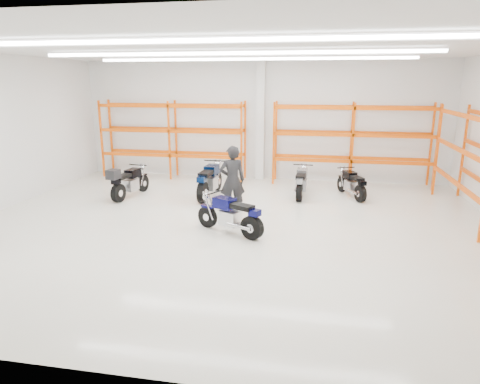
% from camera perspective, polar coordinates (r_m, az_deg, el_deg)
% --- Properties ---
extents(ground, '(14.00, 14.00, 0.00)m').
position_cam_1_polar(ground, '(11.30, -1.47, -4.67)').
color(ground, beige).
rests_on(ground, ground).
extents(room_shell, '(14.02, 12.02, 4.51)m').
position_cam_1_polar(room_shell, '(10.70, -1.56, 12.20)').
color(room_shell, white).
rests_on(room_shell, ground).
extents(motorcycle_main, '(1.87, 1.06, 1.00)m').
position_cam_1_polar(motorcycle_main, '(10.65, -1.10, -3.24)').
color(motorcycle_main, black).
rests_on(motorcycle_main, ground).
extents(motorcycle_back_a, '(0.74, 2.11, 1.09)m').
position_cam_1_polar(motorcycle_back_a, '(14.39, -14.77, 1.23)').
color(motorcycle_back_a, black).
rests_on(motorcycle_back_a, ground).
extents(motorcycle_back_b, '(0.76, 2.29, 1.12)m').
position_cam_1_polar(motorcycle_back_b, '(14.07, -4.12, 1.41)').
color(motorcycle_back_b, black).
rests_on(motorcycle_back_b, ground).
extents(motorcycle_back_c, '(0.66, 2.00, 0.98)m').
position_cam_1_polar(motorcycle_back_c, '(14.24, 8.14, 1.19)').
color(motorcycle_back_c, black).
rests_on(motorcycle_back_c, ground).
extents(motorcycle_back_d, '(0.90, 1.76, 0.91)m').
position_cam_1_polar(motorcycle_back_d, '(14.49, 14.73, 0.95)').
color(motorcycle_back_d, black).
rests_on(motorcycle_back_d, ground).
extents(standing_man, '(0.84, 0.69, 1.98)m').
position_cam_1_polar(standing_man, '(12.13, -1.03, 1.57)').
color(standing_man, black).
rests_on(standing_man, ground).
extents(structural_column, '(0.32, 0.32, 4.50)m').
position_cam_1_polar(structural_column, '(16.47, 2.74, 9.44)').
color(structural_column, white).
rests_on(structural_column, ground).
extents(pallet_racking_back_left, '(5.67, 0.87, 3.00)m').
position_cam_1_polar(pallet_racking_back_left, '(16.99, -8.99, 7.87)').
color(pallet_racking_back_left, '#FF5C05').
rests_on(pallet_racking_back_left, ground).
extents(pallet_racking_back_right, '(5.67, 0.87, 3.00)m').
position_cam_1_polar(pallet_racking_back_right, '(16.07, 14.74, 7.19)').
color(pallet_racking_back_right, '#FF5C05').
rests_on(pallet_racking_back_right, ground).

